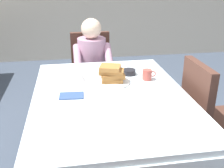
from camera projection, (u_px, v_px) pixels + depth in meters
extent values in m
cube|color=silver|center=(110.00, 96.00, 1.95)|extent=(1.10, 1.50, 0.04)
cube|color=silver|center=(99.00, 74.00, 2.69)|extent=(1.10, 0.01, 0.18)
cube|color=silver|center=(33.00, 115.00, 1.91)|extent=(0.01, 1.50, 0.18)
cube|color=silver|center=(182.00, 104.00, 2.08)|extent=(0.01, 1.50, 0.18)
cylinder|color=brown|center=(53.00, 105.00, 2.64)|extent=(0.07, 0.07, 0.70)
cylinder|color=brown|center=(146.00, 98.00, 2.78)|extent=(0.07, 0.07, 0.70)
cube|color=#4C2D23|center=(93.00, 80.00, 3.04)|extent=(0.44, 0.44, 0.05)
cube|color=#4C2D23|center=(90.00, 53.00, 3.12)|extent=(0.44, 0.06, 0.48)
cylinder|color=#2D2319|center=(111.00, 104.00, 2.99)|extent=(0.04, 0.04, 0.40)
cylinder|color=#2D2319|center=(78.00, 107.00, 2.93)|extent=(0.04, 0.04, 0.40)
cylinder|color=#2D2319|center=(106.00, 91.00, 3.31)|extent=(0.04, 0.04, 0.40)
cylinder|color=#2D2319|center=(77.00, 93.00, 3.26)|extent=(0.04, 0.04, 0.40)
cylinder|color=#B2849E|center=(92.00, 59.00, 2.92)|extent=(0.30, 0.30, 0.46)
sphere|color=beige|center=(91.00, 29.00, 2.78)|extent=(0.21, 0.21, 0.21)
cylinder|color=#B2849E|center=(108.00, 56.00, 2.79)|extent=(0.08, 0.29, 0.23)
cylinder|color=#B2849E|center=(77.00, 57.00, 2.74)|extent=(0.08, 0.29, 0.23)
cylinder|color=#383D51|center=(102.00, 104.00, 2.94)|extent=(0.10, 0.10, 0.45)
cylinder|color=#383D51|center=(87.00, 105.00, 2.92)|extent=(0.10, 0.10, 0.45)
cube|color=#4C2D23|center=(216.00, 122.00, 2.19)|extent=(0.44, 0.44, 0.05)
cube|color=#4C2D23|center=(197.00, 94.00, 2.06)|extent=(0.06, 0.44, 0.48)
cylinder|color=#2D2319|center=(221.00, 132.00, 2.47)|extent=(0.04, 0.04, 0.40)
cylinder|color=#2D2319|center=(183.00, 135.00, 2.42)|extent=(0.04, 0.04, 0.40)
cylinder|color=#2D2319|center=(202.00, 161.00, 2.09)|extent=(0.04, 0.04, 0.40)
cylinder|color=white|center=(112.00, 82.00, 2.13)|extent=(0.28, 0.28, 0.02)
cube|color=#A36B33|center=(112.00, 79.00, 2.13)|extent=(0.18, 0.15, 0.03)
cube|color=#A36B33|center=(113.00, 76.00, 2.11)|extent=(0.18, 0.12, 0.04)
cube|color=#A36B33|center=(111.00, 72.00, 2.10)|extent=(0.21, 0.15, 0.03)
cube|color=#A36B33|center=(110.00, 68.00, 2.08)|extent=(0.19, 0.18, 0.03)
cylinder|color=#B24C42|center=(147.00, 75.00, 2.18)|extent=(0.08, 0.08, 0.08)
torus|color=#B24C42|center=(153.00, 74.00, 2.19)|extent=(0.05, 0.01, 0.05)
cylinder|color=black|center=(129.00, 72.00, 2.30)|extent=(0.11, 0.11, 0.04)
cone|color=silver|center=(81.00, 77.00, 2.16)|extent=(0.08, 0.08, 0.07)
cube|color=silver|center=(88.00, 85.00, 2.08)|extent=(0.02, 0.18, 0.00)
cube|color=silver|center=(136.00, 82.00, 2.14)|extent=(0.03, 0.20, 0.00)
cube|color=silver|center=(114.00, 101.00, 1.83)|extent=(0.15, 0.02, 0.00)
cube|color=#334C7F|center=(72.00, 96.00, 1.90)|extent=(0.18, 0.13, 0.01)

